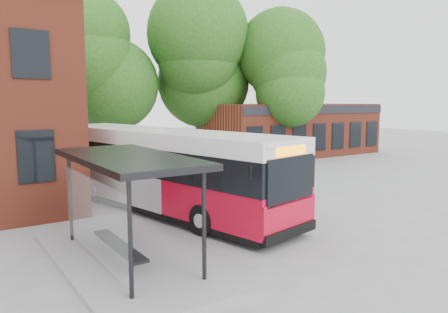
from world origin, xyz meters
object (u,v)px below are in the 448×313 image
bicycle_0 (235,162)px  bicycle_6 (286,157)px  bicycle_5 (284,159)px  city_bus (162,170)px  bicycle_1 (246,160)px  bus_shelter (129,209)px  bicycle_3 (255,158)px  bicycle_2 (263,162)px  bicycle_4 (281,160)px  bicycle_7 (288,155)px

bicycle_0 → bicycle_6: size_ratio=1.04×
bicycle_5 → city_bus: bearing=139.5°
city_bus → bicycle_1: bearing=25.1°
bus_shelter → bicycle_3: size_ratio=4.09×
bicycle_2 → bicycle_3: (0.55, 1.62, 0.05)m
bicycle_1 → bus_shelter: bearing=157.5°
bicycle_4 → bicycle_5: (-0.11, -0.39, 0.10)m
bicycle_1 → bicycle_7: (3.59, -0.02, 0.06)m
bicycle_4 → bicycle_1: bearing=41.5°
bicycle_2 → city_bus: bearing=142.7°
bicycle_1 → bicycle_5: (1.88, -1.58, 0.09)m
bus_shelter → bicycle_4: size_ratio=4.07×
bicycle_3 → bicycle_5: 2.11m
bicycle_4 → city_bus: bearing=99.8°
city_bus → bicycle_0: city_bus is taller
city_bus → bicycle_2: size_ratio=7.08×
bicycle_5 → bicycle_6: (1.80, 1.84, -0.15)m
bicycle_1 → bicycle_7: size_ratio=0.88×
bicycle_5 → bicycle_4: bearing=7.8°
bicycle_1 → bicycle_4: 2.32m
bicycle_0 → bicycle_1: 0.85m
city_bus → bicycle_5: size_ratio=6.72×
bicycle_4 → bicycle_5: size_ratio=0.93×
bicycle_2 → bicycle_4: (1.57, 0.10, -0.01)m
bicycle_2 → bicycle_7: size_ratio=1.01×
bicycle_7 → city_bus: bearing=137.0°
bicycle_1 → bicycle_2: (0.42, -1.30, -0.00)m
bicycle_0 → bicycle_4: (2.84, -1.15, 0.03)m
bus_shelter → bicycle_2: (12.88, 10.29, -0.99)m
bicycle_3 → bicycle_4: (1.02, -1.52, -0.06)m
bicycle_3 → bicycle_6: bicycle_3 is taller
bicycle_7 → bicycle_2: bearing=130.4°
city_bus → bicycle_4: city_bus is taller
bus_shelter → city_bus: (3.17, 4.57, 0.13)m
bicycle_7 → bicycle_0: bearing=108.8°
bicycle_6 → bicycle_4: bearing=132.9°
city_bus → bicycle_1: city_bus is taller
bus_shelter → bicycle_6: 20.05m
city_bus → bicycle_5: city_bus is taller
bus_shelter → bicycle_3: bus_shelter is taller
bicycle_0 → bicycle_7: bearing=-94.1°
bicycle_6 → bicycle_7: bearing=163.8°
city_bus → bicycle_5: (11.18, 5.43, -1.02)m
bicycle_6 → bicycle_3: bearing=90.8°
bicycle_0 → bicycle_2: 1.78m
bicycle_2 → bicycle_5: bicycle_5 is taller
bicycle_0 → bicycle_3: 1.85m
bicycle_1 → bicycle_7: bearing=-65.8°
bicycle_5 → bicycle_7: bearing=-23.9°
bicycle_3 → bicycle_4: size_ratio=1.00×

